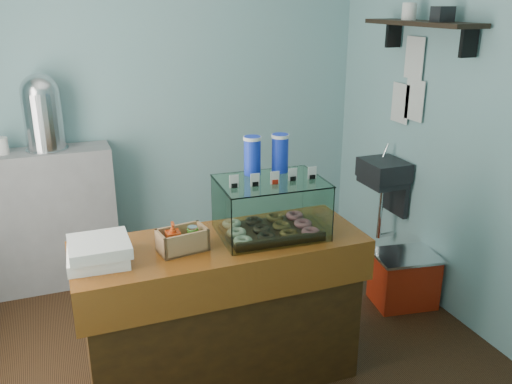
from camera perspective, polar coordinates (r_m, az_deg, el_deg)
name	(u,v)px	position (r m, az deg, el deg)	size (l,w,h in m)	color
ground	(212,353)	(3.65, -4.66, -16.51)	(3.50, 3.50, 0.00)	black
room_shell	(207,86)	(3.00, -5.13, 11.00)	(3.54, 3.04, 2.82)	#7EB4B8
counter	(222,311)	(3.20, -3.57, -12.42)	(1.60, 0.60, 0.90)	#3F230C
back_shelf	(49,220)	(4.47, -20.97, -2.75)	(1.00, 0.32, 1.10)	gray
display_case	(270,202)	(3.04, 1.44, -1.07)	(0.60, 0.45, 0.54)	black
condiment_crate	(181,240)	(2.88, -7.86, -5.02)	(0.27, 0.19, 0.17)	#A67953
pastry_boxes	(99,251)	(2.84, -16.24, -6.03)	(0.31, 0.31, 0.12)	white
coffee_urn	(42,110)	(4.25, -21.59, 8.00)	(0.30, 0.30, 0.56)	silver
red_cooler	(404,279)	(4.20, 15.29, -8.79)	(0.50, 0.41, 0.40)	red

